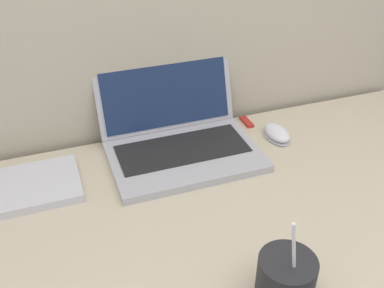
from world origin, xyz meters
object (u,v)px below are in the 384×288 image
at_px(drink_cup, 285,280).
at_px(usb_stick, 247,122).
at_px(laptop, 178,134).
at_px(computer_mouse, 277,133).

xyz_separation_m(drink_cup, usb_stick, (0.21, 0.58, -0.05)).
relative_size(laptop, computer_mouse, 3.57).
distance_m(laptop, usb_stick, 0.24).
bearing_deg(computer_mouse, usb_stick, 114.02).
bearing_deg(drink_cup, usb_stick, 70.29).
height_order(laptop, usb_stick, laptop).
distance_m(laptop, drink_cup, 0.52).
relative_size(drink_cup, computer_mouse, 1.85).
relative_size(drink_cup, usb_stick, 3.25).
xyz_separation_m(laptop, usb_stick, (0.23, 0.06, -0.04)).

